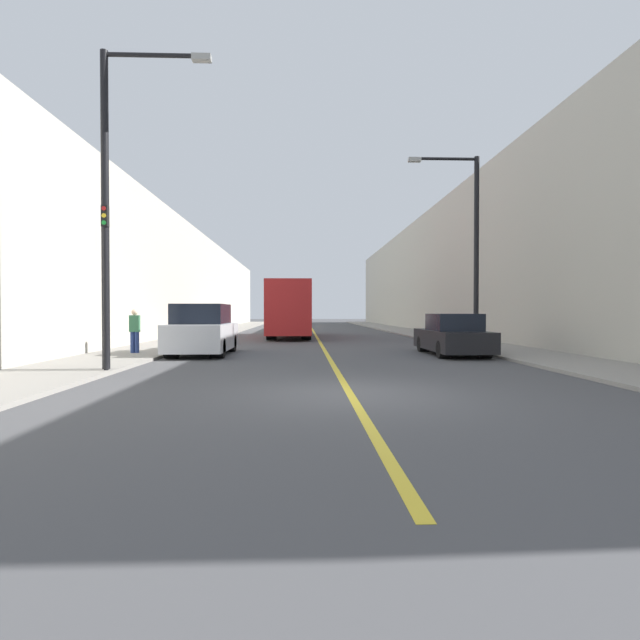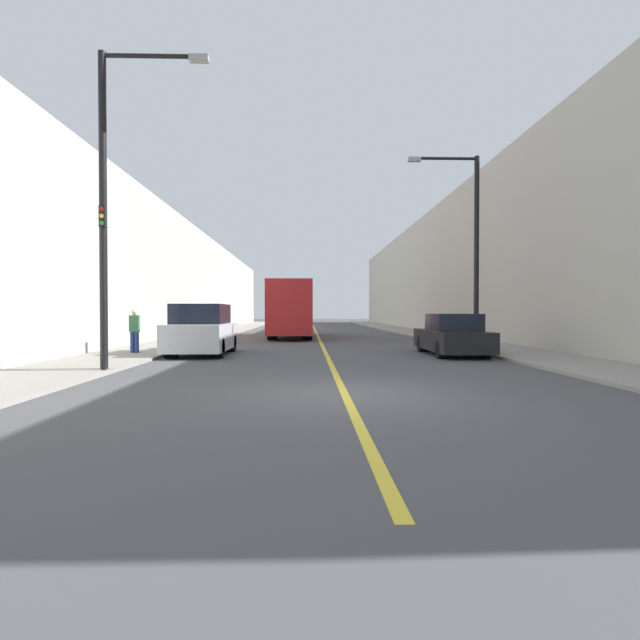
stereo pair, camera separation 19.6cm
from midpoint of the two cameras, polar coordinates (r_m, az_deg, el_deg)
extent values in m
plane|color=#474749|center=(9.87, 2.87, -8.42)|extent=(200.00, 200.00, 0.00)
cube|color=gray|center=(40.25, -11.28, -1.28)|extent=(2.99, 72.00, 0.10)
cube|color=gray|center=(40.56, 9.49, -1.26)|extent=(2.99, 72.00, 0.10)
cube|color=#B7B2A3|center=(40.99, -16.14, 4.12)|extent=(4.00, 72.00, 7.80)
cube|color=#B7B2A3|center=(41.49, 14.26, 5.24)|extent=(4.00, 72.00, 9.46)
cube|color=gold|center=(39.75, -0.86, -1.36)|extent=(0.16, 72.00, 0.01)
cube|color=#AD1E1E|center=(31.38, -3.60, 1.38)|extent=(2.53, 10.24, 3.05)
cube|color=black|center=(26.30, -3.90, 2.63)|extent=(2.15, 0.04, 1.37)
cylinder|color=black|center=(28.27, -5.77, -1.23)|extent=(0.56, 1.07, 1.07)
cylinder|color=black|center=(28.21, -1.77, -1.23)|extent=(0.56, 1.07, 1.07)
cylinder|color=black|center=(34.60, -5.09, -0.83)|extent=(0.56, 1.07, 1.07)
cylinder|color=black|center=(34.56, -1.83, -0.83)|extent=(0.56, 1.07, 1.07)
cube|color=silver|center=(19.14, -13.52, -1.84)|extent=(2.03, 4.57, 0.96)
cube|color=black|center=(18.89, -13.66, 0.68)|extent=(1.79, 2.51, 0.72)
cube|color=black|center=(16.93, -15.03, -1.63)|extent=(1.73, 0.04, 0.43)
cylinder|color=black|center=(17.96, -16.90, -3.13)|extent=(0.45, 0.68, 0.68)
cylinder|color=black|center=(17.62, -11.89, -3.19)|extent=(0.45, 0.68, 0.68)
cylinder|color=black|center=(20.71, -14.89, -2.59)|extent=(0.45, 0.68, 0.68)
cylinder|color=black|center=(20.41, -10.54, -2.62)|extent=(0.45, 0.68, 0.68)
cube|color=black|center=(19.22, 14.56, -2.23)|extent=(1.83, 4.63, 0.73)
cube|color=black|center=(18.97, 14.77, -0.24)|extent=(1.61, 2.09, 0.62)
cube|color=black|center=(17.03, 16.77, -2.22)|extent=(1.56, 0.04, 0.33)
cylinder|color=black|center=(17.66, 13.67, -3.29)|extent=(0.40, 0.62, 0.62)
cylinder|color=black|center=(18.10, 18.04, -3.20)|extent=(0.40, 0.62, 0.62)
cylinder|color=black|center=(20.43, 11.48, -2.71)|extent=(0.40, 0.62, 0.62)
cylinder|color=black|center=(20.81, 15.31, -2.65)|extent=(0.40, 0.62, 0.62)
cylinder|color=black|center=(14.52, -23.71, 11.38)|extent=(0.20, 0.20, 8.31)
cylinder|color=black|center=(15.39, -18.93, 26.71)|extent=(2.52, 0.12, 0.12)
cube|color=#999993|center=(15.09, -13.78, 27.07)|extent=(0.50, 0.24, 0.16)
cylinder|color=black|center=(21.17, 17.18, 7.31)|extent=(0.20, 0.20, 7.74)
cylinder|color=black|center=(21.55, 13.91, 17.45)|extent=(2.52, 0.12, 0.12)
cube|color=#999993|center=(21.24, 10.48, 17.57)|extent=(0.50, 0.24, 0.16)
cylinder|color=black|center=(13.99, -23.66, 2.25)|extent=(0.12, 0.12, 3.68)
cube|color=black|center=(14.20, -23.72, 10.81)|extent=(0.16, 0.16, 0.55)
cylinder|color=#B21919|center=(14.16, -23.86, 11.59)|extent=(0.11, 0.02, 0.11)
cylinder|color=yellow|center=(14.12, -23.85, 10.87)|extent=(0.11, 0.02, 0.11)
cylinder|color=green|center=(14.09, -23.85, 10.14)|extent=(0.11, 0.02, 0.11)
cylinder|color=navy|center=(19.53, -20.90, -2.40)|extent=(0.16, 0.16, 0.77)
cylinder|color=navy|center=(19.48, -20.46, -2.41)|extent=(0.16, 0.16, 0.77)
cube|color=#336B47|center=(19.48, -20.69, -0.38)|extent=(0.35, 0.19, 0.61)
sphere|color=beige|center=(19.48, -20.70, 0.85)|extent=(0.22, 0.22, 0.22)
camera|label=1|loc=(0.10, -90.26, 0.00)|focal=28.00mm
camera|label=2|loc=(0.10, 89.74, 0.00)|focal=28.00mm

